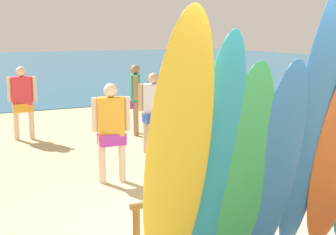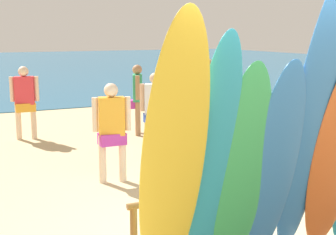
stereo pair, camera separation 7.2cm
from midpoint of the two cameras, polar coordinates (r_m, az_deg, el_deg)
The scene contains 13 objects.
ground at distance 18.12m, azimuth -16.25°, elevation 3.09°, with size 60.00×60.00×0.00m, color tan.
surfboard_rack at distance 4.93m, azimuth 9.66°, elevation -9.92°, with size 2.54×0.07×0.67m.
surfboard_yellow_0 at distance 3.67m, azimuth 1.25°, elevation -5.38°, with size 0.56×0.08×2.48m, color yellow.
surfboard_teal_1 at distance 3.96m, azimuth 5.94°, elevation -5.54°, with size 0.47×0.08×2.30m, color #289EC6.
surfboard_green_2 at distance 4.18m, azimuth 9.63°, elevation -6.62°, with size 0.52×0.06×2.03m, color #38B266.
surfboard_blue_3 at distance 4.38m, azimuth 13.48°, elevation -5.88°, with size 0.53×0.08×2.05m, color #337AD1.
surfboard_blue_4 at distance 4.48m, azimuth 17.74°, elevation -0.86°, with size 0.48×0.07×2.81m, color #337AD1.
beachgoer_midbeach at distance 6.82m, azimuth -6.68°, elevation -1.04°, with size 0.55×0.27×1.49m.
beachgoer_by_water at distance 10.04m, azimuth -3.60°, elevation 2.85°, with size 0.40×0.55×1.53m.
beachgoer_photographing at distance 8.46m, azimuth -1.34°, elevation 1.30°, with size 0.51×0.35×1.50m.
beachgoer_strolling at distance 9.99m, azimuth -17.14°, elevation 2.37°, with size 0.57×0.28×1.53m.
beachgoer_near_rack at distance 8.29m, azimuth 5.14°, elevation 2.11°, with size 0.46×0.57×1.76m.
beach_chair_red at distance 7.63m, azimuth 19.66°, elevation -3.69°, with size 0.55×0.72×0.82m.
Camera 2 is at (-2.62, -3.80, 2.23)m, focal length 49.16 mm.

